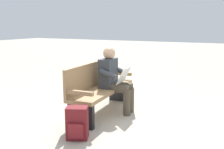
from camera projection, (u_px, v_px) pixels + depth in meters
name	position (u px, v px, depth m)	size (l,w,h in m)	color
ground_plane	(103.00, 112.00, 4.80)	(40.00, 40.00, 0.00)	#B7AD99
bench_near	(99.00, 87.00, 4.74)	(1.83, 0.60, 0.90)	#9E7A51
person_seated	(114.00, 78.00, 4.72)	(0.59, 0.59, 1.18)	#33383D
backpack	(77.00, 123.00, 3.64)	(0.32, 0.35, 0.46)	maroon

